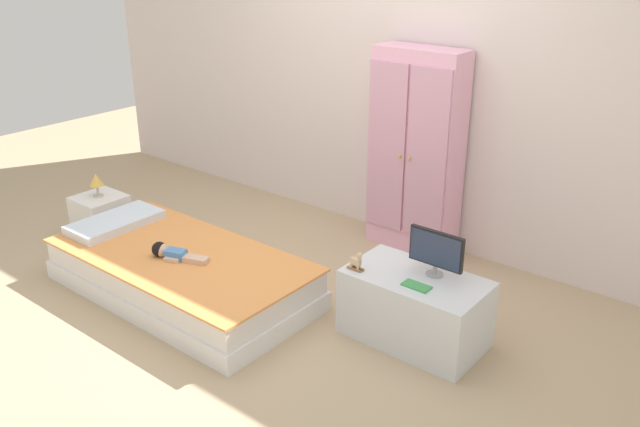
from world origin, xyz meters
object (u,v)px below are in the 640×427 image
at_px(doll, 169,252).
at_px(tv_stand, 415,308).
at_px(rocking_horse_toy, 357,261).
at_px(bed, 182,274).
at_px(wardrobe, 416,152).
at_px(nightstand, 101,217).
at_px(table_lamp, 96,181).
at_px(book_green, 416,286).
at_px(tv_monitor, 436,250).

bearing_deg(doll, tv_stand, 21.23).
distance_m(tv_stand, rocking_horse_toy, 0.43).
xyz_separation_m(bed, wardrobe, (0.79, 1.55, 0.60)).
height_order(nightstand, wardrobe, wardrobe).
height_order(bed, wardrobe, wardrobe).
relative_size(doll, wardrobe, 0.26).
height_order(table_lamp, book_green, table_lamp).
distance_m(doll, wardrobe, 1.86).
xyz_separation_m(bed, tv_monitor, (1.53, 0.57, 0.42)).
bearing_deg(bed, nightstand, 171.07).
distance_m(table_lamp, tv_monitor, 2.72).
distance_m(wardrobe, tv_monitor, 1.25).
height_order(doll, book_green, book_green).
bearing_deg(nightstand, tv_monitor, 8.15).
bearing_deg(rocking_horse_toy, tv_monitor, 30.73).
relative_size(doll, rocking_horse_toy, 3.26).
bearing_deg(wardrobe, table_lamp, -144.91).
height_order(tv_stand, rocking_horse_toy, rocking_horse_toy).
bearing_deg(tv_stand, bed, -161.43).
relative_size(bed, tv_monitor, 5.40).
relative_size(doll, table_lamp, 2.08).
xyz_separation_m(nightstand, tv_monitor, (2.70, 0.39, 0.40)).
height_order(bed, doll, doll).
relative_size(wardrobe, book_green, 9.47).
height_order(doll, rocking_horse_toy, rocking_horse_toy).
xyz_separation_m(doll, tv_stand, (1.47, 0.57, -0.12)).
distance_m(doll, rocking_horse_toy, 1.24).
bearing_deg(bed, rocking_horse_toy, 16.60).
xyz_separation_m(wardrobe, rocking_horse_toy, (0.36, -1.21, -0.28)).
bearing_deg(tv_monitor, tv_stand, -131.35).
xyz_separation_m(nightstand, rocking_horse_toy, (2.32, 0.16, 0.30)).
xyz_separation_m(doll, wardrobe, (0.79, 1.63, 0.42)).
xyz_separation_m(wardrobe, tv_stand, (0.68, -1.06, -0.54)).
bearing_deg(nightstand, doll, -12.72).
relative_size(table_lamp, tv_stand, 0.23).
xyz_separation_m(wardrobe, tv_monitor, (0.74, -0.98, -0.18)).
xyz_separation_m(rocking_horse_toy, book_green, (0.37, 0.05, -0.05)).
relative_size(bed, rocking_horse_toy, 15.19).
bearing_deg(bed, doll, -93.56).
relative_size(nightstand, book_green, 2.19).
xyz_separation_m(nightstand, tv_stand, (2.63, 0.31, 0.04)).
height_order(bed, tv_stand, tv_stand).
height_order(wardrobe, book_green, wardrobe).
bearing_deg(table_lamp, doll, -12.72).
bearing_deg(table_lamp, book_green, 4.41).
relative_size(wardrobe, tv_monitor, 4.50).
height_order(doll, wardrobe, wardrobe).
relative_size(rocking_horse_toy, book_green, 0.75).
bearing_deg(table_lamp, rocking_horse_toy, 3.97).
relative_size(nightstand, wardrobe, 0.23).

